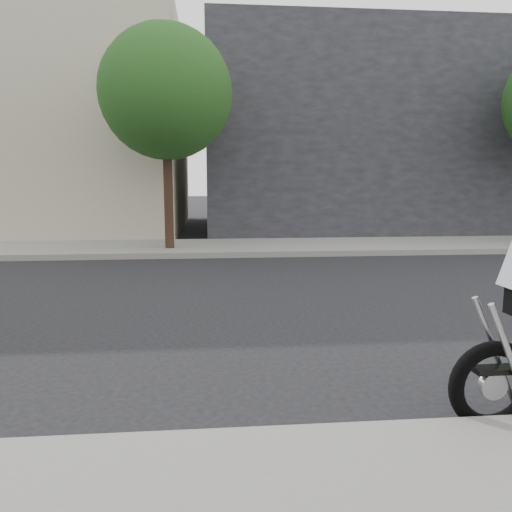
# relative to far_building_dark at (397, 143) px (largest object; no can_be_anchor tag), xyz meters

# --- Properties ---
(ground) EXTENTS (120.00, 120.00, 0.00)m
(ground) POSITION_rel_far_building_dark_xyz_m (7.00, 13.50, -3.50)
(ground) COLOR black
(ground) RESTS_ON ground
(far_sidewalk) EXTENTS (44.00, 3.00, 0.15)m
(far_sidewalk) POSITION_rel_far_building_dark_xyz_m (7.00, 7.00, -3.43)
(far_sidewalk) COLOR gray
(far_sidewalk) RESTS_ON ground
(far_building_dark) EXTENTS (16.00, 11.00, 7.00)m
(far_building_dark) POSITION_rel_far_building_dark_xyz_m (0.00, 0.00, 0.00)
(far_building_dark) COLOR #242529
(far_building_dark) RESTS_ON ground
(far_building_cream) EXTENTS (14.00, 11.00, 8.00)m
(far_building_cream) POSITION_rel_far_building_dark_xyz_m (16.00, -0.00, 0.50)
(far_building_cream) COLOR #C1B49A
(far_building_cream) RESTS_ON ground
(street_tree_mid) EXTENTS (3.40, 3.40, 5.70)m
(street_tree_mid) POSITION_rel_far_building_dark_xyz_m (9.00, 7.50, 0.64)
(street_tree_mid) COLOR #372319
(street_tree_mid) RESTS_ON far_sidewalk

